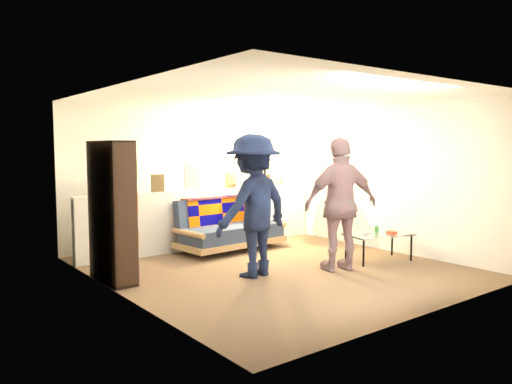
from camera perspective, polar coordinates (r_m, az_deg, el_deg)
ground at (r=7.18m, az=1.96°, el=-8.60°), size 5.00×5.00×0.00m
room_shell at (r=7.35m, az=-0.34°, el=4.87°), size 4.60×5.05×2.45m
half_wall_ledge at (r=8.53m, az=-5.74°, el=-3.02°), size 4.45×0.15×1.00m
ledge_decor at (r=8.33m, az=-7.03°, el=1.45°), size 2.97×0.02×0.45m
futon_sofa at (r=8.35m, az=-3.05°, el=-4.12°), size 1.88×1.02×0.78m
bookshelf at (r=6.57m, az=-16.15°, el=-2.69°), size 0.30×0.89×1.79m
coffee_table at (r=7.75m, az=13.89°, el=-4.85°), size 1.07×0.74×0.51m
floor_lamp at (r=8.69m, az=0.98°, el=1.46°), size 0.35×0.30×1.62m
person_left at (r=6.56m, az=-0.32°, el=-1.58°), size 1.31×0.89×1.88m
person_right at (r=6.95m, az=9.68°, el=-1.40°), size 1.17×0.76×1.84m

